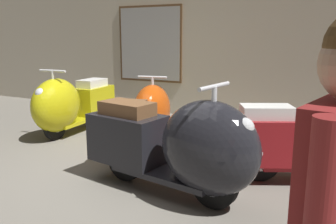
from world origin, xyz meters
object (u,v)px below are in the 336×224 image
at_px(scooter_2, 181,146).
at_px(scooter_3, 327,137).
at_px(scooter_0, 69,104).
at_px(scooter_1, 146,116).

height_order(scooter_2, scooter_3, scooter_2).
bearing_deg(scooter_0, scooter_2, 60.68).
distance_m(scooter_0, scooter_3, 3.71).
height_order(scooter_0, scooter_3, scooter_3).
bearing_deg(scooter_3, scooter_0, 151.16).
xyz_separation_m(scooter_1, scooter_3, (2.29, -0.20, 0.05)).
xyz_separation_m(scooter_2, scooter_3, (1.20, 1.04, -0.03)).
xyz_separation_m(scooter_0, scooter_2, (2.50, -1.27, 0.03)).
xyz_separation_m(scooter_0, scooter_3, (3.71, -0.23, 0.01)).
bearing_deg(scooter_1, scooter_0, 77.75).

